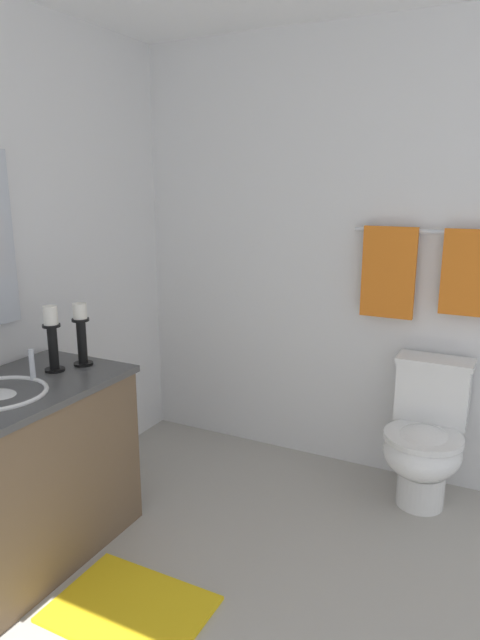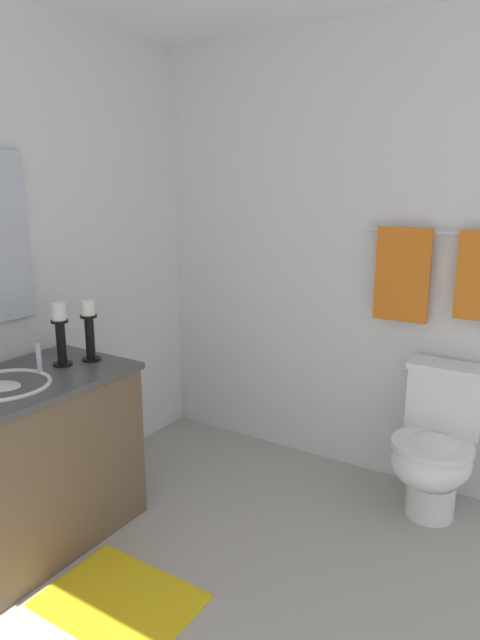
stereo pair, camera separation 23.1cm
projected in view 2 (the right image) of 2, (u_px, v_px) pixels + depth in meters
name	position (u px, v px, depth m)	size (l,w,h in m)	color
floor	(282.00, 632.00, 2.11)	(3.13, 2.74, 0.02)	#B2ADA3
wall_back	(411.00, 263.00, 2.94)	(3.13, 0.04, 2.45)	white
vanity_cabinet	(12.00, 470.00, 2.47)	(0.58, 1.14, 0.79)	brown
sink_basin	(4.00, 394.00, 2.39)	(0.40, 0.40, 0.24)	white
candle_holder_tall	(89.00, 329.00, 2.69)	(0.09, 0.09, 0.30)	black
candle_holder_short	(60.00, 332.00, 2.61)	(0.09, 0.09, 0.30)	black
toilet	(435.00, 446.00, 2.77)	(0.39, 0.54, 0.75)	white
towel_bar	(446.00, 233.00, 2.75)	(0.02, 0.02, 0.78)	silver
towel_near_vanity	(402.00, 275.00, 2.89)	(0.28, 0.03, 0.48)	orange
bath_mat	(120.00, 601.00, 2.24)	(0.60, 0.44, 0.02)	yellow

